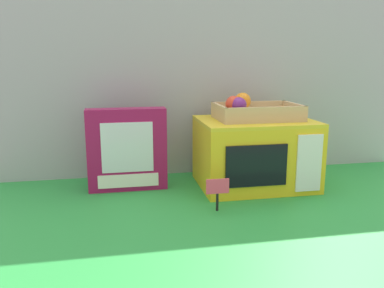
{
  "coord_description": "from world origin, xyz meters",
  "views": [
    {
      "loc": [
        -0.36,
        -1.32,
        0.45
      ],
      "look_at": [
        -0.1,
        0.01,
        0.16
      ],
      "focal_mm": 37.11,
      "sensor_mm": 36.0,
      "label": 1
    }
  ],
  "objects_px": {
    "toy_microwave": "(255,153)",
    "price_sign": "(218,190)",
    "food_groups_crate": "(253,112)",
    "cookie_set_box": "(127,150)"
  },
  "relations": [
    {
      "from": "toy_microwave",
      "to": "food_groups_crate",
      "type": "xyz_separation_m",
      "value": [
        -0.01,
        0.01,
        0.15
      ]
    },
    {
      "from": "food_groups_crate",
      "to": "cookie_set_box",
      "type": "relative_size",
      "value": 1.01
    },
    {
      "from": "food_groups_crate",
      "to": "price_sign",
      "type": "distance_m",
      "value": 0.35
    },
    {
      "from": "cookie_set_box",
      "to": "price_sign",
      "type": "xyz_separation_m",
      "value": [
        0.26,
        -0.26,
        -0.08
      ]
    },
    {
      "from": "food_groups_crate",
      "to": "cookie_set_box",
      "type": "height_order",
      "value": "food_groups_crate"
    },
    {
      "from": "food_groups_crate",
      "to": "price_sign",
      "type": "height_order",
      "value": "food_groups_crate"
    },
    {
      "from": "cookie_set_box",
      "to": "price_sign",
      "type": "bearing_deg",
      "value": -45.19
    },
    {
      "from": "toy_microwave",
      "to": "price_sign",
      "type": "relative_size",
      "value": 3.95
    },
    {
      "from": "toy_microwave",
      "to": "food_groups_crate",
      "type": "bearing_deg",
      "value": 140.66
    },
    {
      "from": "food_groups_crate",
      "to": "price_sign",
      "type": "xyz_separation_m",
      "value": [
        -0.18,
        -0.23,
        -0.2
      ]
    }
  ]
}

